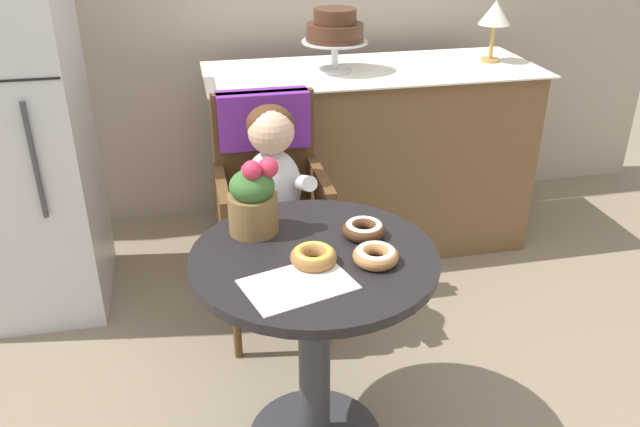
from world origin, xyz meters
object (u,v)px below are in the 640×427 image
donut_front (364,229)px  flower_vase (253,199)px  cafe_table (314,315)px  donut_side (376,255)px  seated_child (274,183)px  table_lamp (495,15)px  tiered_cake_stand (335,30)px  wicker_chair (268,176)px  donut_mid (314,256)px

donut_front → flower_vase: flower_vase is taller
cafe_table → donut_side: 0.30m
seated_child → flower_vase: same height
donut_front → table_lamp: table_lamp is taller
cafe_table → tiered_cake_stand: size_ratio=2.40×
seated_child → table_lamp: size_ratio=2.55×
seated_child → flower_vase: size_ratio=3.03×
donut_side → flower_vase: bearing=140.2°
seated_child → donut_side: seated_child is taller
cafe_table → table_lamp: (1.14, 1.32, 0.61)m
tiered_cake_stand → seated_child: bearing=-119.5°
wicker_chair → donut_front: (0.19, -0.69, 0.10)m
donut_side → tiered_cake_stand: 1.44m
seated_child → table_lamp: table_lamp is taller
cafe_table → donut_mid: size_ratio=5.48×
cafe_table → donut_side: (0.16, -0.08, 0.24)m
donut_front → table_lamp: size_ratio=0.46×
seated_child → tiered_cake_stand: size_ratio=2.42×
seated_child → donut_side: (0.18, -0.69, 0.07)m
seated_child → flower_vase: 0.48m
cafe_table → donut_front: size_ratio=5.55×
wicker_chair → tiered_cake_stand: (0.39, 0.54, 0.44)m
donut_side → table_lamp: (0.98, 1.40, 0.37)m
donut_mid → donut_side: 0.17m
seated_child → table_lamp: (1.17, 0.71, 0.44)m
cafe_table → wicker_chair: size_ratio=0.75×
wicker_chair → cafe_table: bearing=-94.6°
wicker_chair → donut_mid: bearing=-95.6°
donut_mid → tiered_cake_stand: 1.44m
flower_vase → donut_mid: bearing=-58.8°
donut_side → flower_vase: size_ratio=0.54×
cafe_table → seated_child: seated_child is taller
donut_front → flower_vase: size_ratio=0.54×
donut_mid → table_lamp: table_lamp is taller
tiered_cake_stand → table_lamp: bearing=1.3°
flower_vase → donut_side: bearing=-39.8°
wicker_chair → table_lamp: size_ratio=3.35×
wicker_chair → donut_mid: 0.82m
cafe_table → wicker_chair: bearing=91.9°
flower_vase → table_lamp: 1.75m
donut_mid → table_lamp: (1.15, 1.37, 0.37)m
wicker_chair → flower_vase: bearing=-108.4°
donut_side → tiered_cake_stand: size_ratio=0.43×
wicker_chair → seated_child: 0.16m
cafe_table → donut_front: 0.30m
seated_child → donut_front: bearing=-70.1°
flower_vase → tiered_cake_stand: 1.26m
donut_front → wicker_chair: bearing=105.7°
donut_front → donut_side: same height
wicker_chair → seated_child: (-0.00, -0.16, 0.04)m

